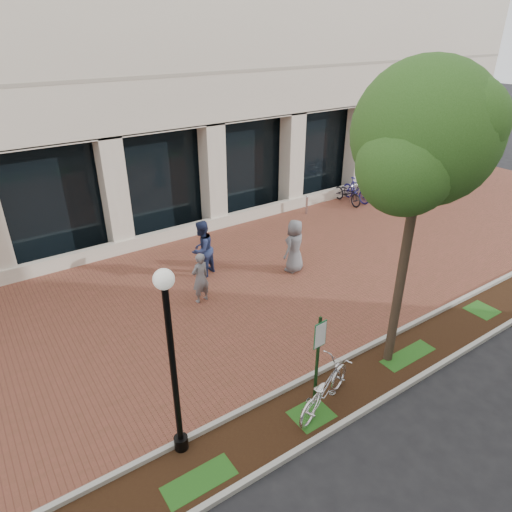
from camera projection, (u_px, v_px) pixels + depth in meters
ground at (236, 289)px, 14.60m from camera, size 120.00×120.00×0.00m
brick_plaza at (236, 288)px, 14.60m from camera, size 40.00×9.00×0.01m
planting_strip at (354, 384)px, 10.74m from camera, size 40.00×1.50×0.01m
curb_plaza_side at (333, 365)px, 11.27m from camera, size 40.00×0.12×0.12m
curb_street_side at (379, 402)px, 10.16m from camera, size 40.00×0.12×0.12m
parking_sign at (318, 351)px, 9.53m from camera, size 0.34×0.07×2.33m
lamppost at (172, 357)px, 8.08m from camera, size 0.36×0.36×4.09m
street_tree at (424, 143)px, 9.11m from camera, size 3.53×2.94×7.13m
locked_bicycle at (324, 388)px, 9.90m from camera, size 2.12×1.32×1.05m
pedestrian_left at (200, 278)px, 13.59m from camera, size 0.65×0.48×1.62m
pedestrian_mid at (202, 249)px, 14.95m from camera, size 1.18×1.09×1.95m
pedestrian_right at (294, 246)px, 15.26m from camera, size 1.05×0.85×1.85m
bollard at (307, 205)px, 20.07m from camera, size 0.12×0.12×0.86m
bike_rack_cluster at (364, 188)px, 21.82m from camera, size 3.04×1.93×1.09m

